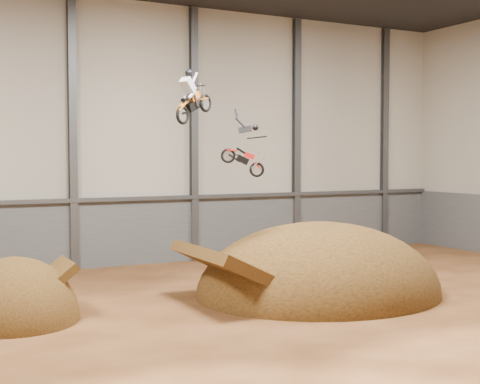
# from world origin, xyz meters

# --- Properties ---
(floor) EXTENTS (40.00, 40.00, 0.00)m
(floor) POSITION_xyz_m (0.00, 0.00, 0.00)
(floor) COLOR #4C2A14
(floor) RESTS_ON ground
(back_wall) EXTENTS (40.00, 0.10, 14.00)m
(back_wall) POSITION_xyz_m (0.00, 15.00, 7.00)
(back_wall) COLOR #BAB3A5
(back_wall) RESTS_ON ground
(lower_band_back) EXTENTS (39.80, 0.18, 3.50)m
(lower_band_back) POSITION_xyz_m (0.00, 14.90, 1.75)
(lower_band_back) COLOR #575A5F
(lower_band_back) RESTS_ON ground
(steel_rail) EXTENTS (39.80, 0.35, 0.20)m
(steel_rail) POSITION_xyz_m (0.00, 14.75, 3.55)
(steel_rail) COLOR #47494F
(steel_rail) RESTS_ON lower_band_back
(steel_column_2) EXTENTS (0.40, 0.36, 13.90)m
(steel_column_2) POSITION_xyz_m (-3.33, 14.80, 7.00)
(steel_column_2) COLOR #47494F
(steel_column_2) RESTS_ON ground
(steel_column_3) EXTENTS (0.40, 0.36, 13.90)m
(steel_column_3) POSITION_xyz_m (3.33, 14.80, 7.00)
(steel_column_3) COLOR #47494F
(steel_column_3) RESTS_ON ground
(steel_column_4) EXTENTS (0.40, 0.36, 13.90)m
(steel_column_4) POSITION_xyz_m (10.00, 14.80, 7.00)
(steel_column_4) COLOR #47494F
(steel_column_4) RESTS_ON ground
(steel_column_5) EXTENTS (0.40, 0.36, 13.90)m
(steel_column_5) POSITION_xyz_m (16.67, 14.80, 7.00)
(steel_column_5) COLOR #47494F
(steel_column_5) RESTS_ON ground
(takeoff_ramp) EXTENTS (4.47, 5.16, 4.47)m
(takeoff_ramp) POSITION_xyz_m (-7.73, 5.18, 0.00)
(takeoff_ramp) COLOR #38230E
(takeoff_ramp) RESTS_ON ground
(landing_ramp) EXTENTS (10.54, 9.32, 6.08)m
(landing_ramp) POSITION_xyz_m (4.35, 3.96, 0.00)
(landing_ramp) COLOR #38230E
(landing_ramp) RESTS_ON ground
(fmx_rider_a) EXTENTS (3.02, 2.22, 2.83)m
(fmx_rider_a) POSITION_xyz_m (-0.41, 5.90, 8.42)
(fmx_rider_a) COLOR orange
(fmx_rider_b) EXTENTS (3.04, 2.08, 2.93)m
(fmx_rider_b) POSITION_xyz_m (0.65, 4.11, 6.31)
(fmx_rider_b) COLOR red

